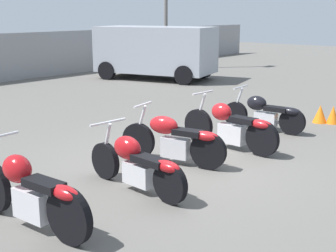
{
  "coord_description": "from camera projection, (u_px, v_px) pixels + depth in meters",
  "views": [
    {
      "loc": [
        -5.97,
        -4.88,
        2.56
      ],
      "look_at": [
        0.0,
        0.17,
        0.65
      ],
      "focal_mm": 50.0,
      "sensor_mm": 36.0,
      "label": 1
    }
  ],
  "objects": [
    {
      "name": "ground_plane",
      "position": [
        176.0,
        164.0,
        8.1
      ],
      "size": [
        60.0,
        60.0,
        0.0
      ],
      "primitive_type": "plane",
      "color": "#5B5954"
    },
    {
      "name": "motorcycle_slot_0",
      "position": [
        30.0,
        193.0,
        5.61
      ],
      "size": [
        0.74,
        2.15,
        1.04
      ],
      "rotation": [
        0.0,
        0.0,
        0.05
      ],
      "color": "black",
      "rests_on": "ground_plane"
    },
    {
      "name": "motorcycle_slot_1",
      "position": [
        137.0,
        164.0,
        6.8
      ],
      "size": [
        0.67,
        2.0,
        0.95
      ],
      "rotation": [
        0.0,
        0.0,
        -0.08
      ],
      "color": "black",
      "rests_on": "ground_plane"
    },
    {
      "name": "motorcycle_slot_2",
      "position": [
        174.0,
        139.0,
        8.03
      ],
      "size": [
        0.66,
        1.98,
        1.0
      ],
      "rotation": [
        0.0,
        0.0,
        0.2
      ],
      "color": "black",
      "rests_on": "ground_plane"
    },
    {
      "name": "motorcycle_slot_3",
      "position": [
        231.0,
        126.0,
        8.9
      ],
      "size": [
        0.61,
        2.16,
        1.03
      ],
      "rotation": [
        0.0,
        0.0,
        -0.05
      ],
      "color": "black",
      "rests_on": "ground_plane"
    },
    {
      "name": "motorcycle_slot_4",
      "position": [
        265.0,
        113.0,
        10.28
      ],
      "size": [
        0.63,
        1.92,
        0.94
      ],
      "rotation": [
        0.0,
        0.0,
        0.08
      ],
      "color": "black",
      "rests_on": "ground_plane"
    },
    {
      "name": "parked_van",
      "position": [
        155.0,
        50.0,
        18.14
      ],
      "size": [
        3.15,
        4.84,
        2.02
      ],
      "rotation": [
        0.0,
        0.0,
        0.27
      ],
      "color": "#999EA8",
      "rests_on": "ground_plane"
    },
    {
      "name": "traffic_cone_near",
      "position": [
        320.0,
        114.0,
        11.08
      ],
      "size": [
        0.33,
        0.33,
        0.42
      ],
      "color": "orange",
      "rests_on": "ground_plane"
    },
    {
      "name": "traffic_cone_far",
      "position": [
        333.0,
        115.0,
        10.99
      ],
      "size": [
        0.29,
        0.29,
        0.42
      ],
      "color": "orange",
      "rests_on": "ground_plane"
    }
  ]
}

